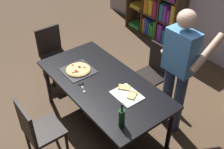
% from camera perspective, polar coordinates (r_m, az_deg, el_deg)
% --- Properties ---
extents(ground_plane, '(12.00, 12.00, 0.00)m').
position_cam_1_polar(ground_plane, '(4.04, -1.71, -9.89)').
color(ground_plane, brown).
extents(dining_table, '(1.89, 0.95, 0.75)m').
position_cam_1_polar(dining_table, '(3.57, -1.91, -2.38)').
color(dining_table, black).
rests_on(dining_table, ground_plane).
extents(chair_near_camera, '(0.42, 0.42, 0.90)m').
position_cam_1_polar(chair_near_camera, '(3.38, -15.37, -10.87)').
color(chair_near_camera, black).
rests_on(chair_near_camera, ground_plane).
extents(chair_far_side, '(0.42, 0.42, 0.90)m').
position_cam_1_polar(chair_far_side, '(4.19, 8.83, 0.93)').
color(chair_far_side, black).
rests_on(chair_far_side, ground_plane).
extents(chair_left_end, '(0.42, 0.42, 0.90)m').
position_cam_1_polar(chair_left_end, '(4.70, -12.23, 4.87)').
color(chair_left_end, black).
rests_on(chair_left_end, ground_plane).
extents(person_serving_pizza, '(0.55, 0.54, 1.75)m').
position_cam_1_polar(person_serving_pizza, '(3.47, 13.77, 1.58)').
color(person_serving_pizza, '#38476B').
rests_on(person_serving_pizza, ground_plane).
extents(pepperoni_pizza_on_tray, '(0.39, 0.39, 0.04)m').
position_cam_1_polar(pepperoni_pizza_on_tray, '(3.73, -7.05, 0.94)').
color(pepperoni_pizza_on_tray, '#2D2D33').
rests_on(pepperoni_pizza_on_tray, dining_table).
extents(pizza_slices_on_towel, '(0.38, 0.28, 0.03)m').
position_cam_1_polar(pizza_slices_on_towel, '(3.34, 3.18, -3.98)').
color(pizza_slices_on_towel, white).
rests_on(pizza_slices_on_towel, dining_table).
extents(wine_bottle, '(0.07, 0.07, 0.32)m').
position_cam_1_polar(wine_bottle, '(2.89, 2.02, -8.95)').
color(wine_bottle, '#194723').
rests_on(wine_bottle, dining_table).
extents(kitchen_scissors, '(0.20, 0.11, 0.01)m').
position_cam_1_polar(kitchen_scissors, '(3.47, -6.30, -2.38)').
color(kitchen_scissors, silver).
rests_on(kitchen_scissors, dining_table).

